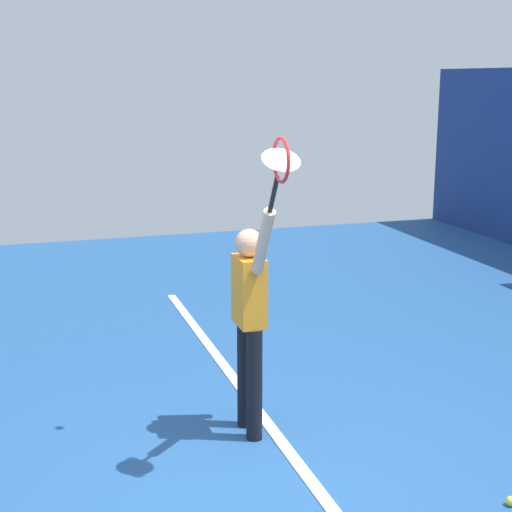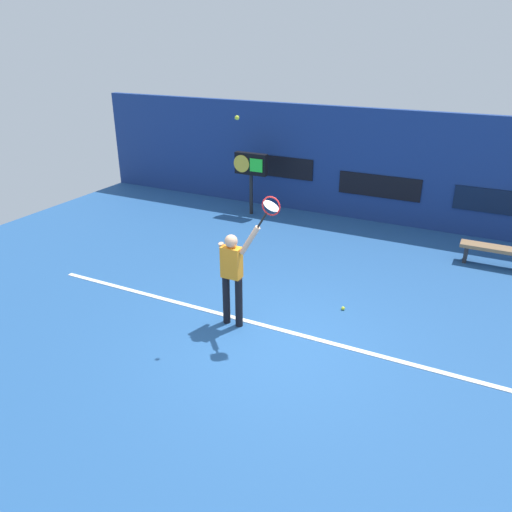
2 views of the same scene
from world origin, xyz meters
TOP-DOWN VIEW (x-y plane):
  - ground_plane at (0.00, 0.00)m, footprint 18.00×18.00m
  - back_wall at (0.00, 6.73)m, footprint 18.00×0.20m
  - sponsor_banner_center at (0.00, 6.61)m, footprint 2.20×0.03m
  - sponsor_banner_portside at (-3.00, 6.61)m, footprint 2.20×0.03m
  - sponsor_banner_starboard at (3.00, 6.61)m, footprint 2.20×0.03m
  - court_baseline at (0.00, 0.33)m, footprint 10.00×0.10m
  - tennis_player at (-0.88, 0.15)m, footprint 0.78×0.31m
  - tennis_racket at (-0.18, 0.15)m, footprint 0.46×0.27m
  - tennis_ball at (-0.77, 0.20)m, footprint 0.07×0.07m
  - scoreboard_clock at (-3.38, 5.67)m, footprint 0.96×0.20m
  - court_bench at (3.03, 4.92)m, footprint 1.40×0.36m
  - spare_ball at (0.71, 1.50)m, footprint 0.07×0.07m

SIDE VIEW (x-z plane):
  - ground_plane at x=0.00m, z-range 0.00..0.00m
  - court_baseline at x=0.00m, z-range 0.00..0.01m
  - spare_ball at x=0.71m, z-range 0.00..0.07m
  - court_bench at x=3.03m, z-range 0.11..0.56m
  - sponsor_banner_starboard at x=3.00m, z-range 0.68..1.28m
  - sponsor_banner_center at x=0.00m, z-range 0.71..1.31m
  - tennis_player at x=-0.88m, z-range 0.04..1.98m
  - sponsor_banner_portside at x=-3.00m, z-range 0.92..1.52m
  - scoreboard_clock at x=-3.38m, z-range 0.49..2.25m
  - back_wall at x=0.00m, z-range 0.00..3.00m
  - tennis_racket at x=-0.18m, z-range 1.96..2.57m
  - tennis_ball at x=-0.77m, z-range 3.53..3.60m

